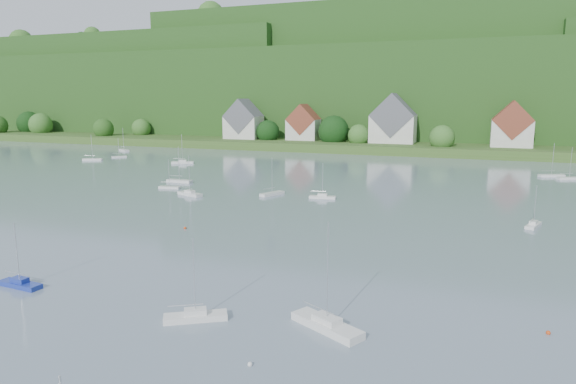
{
  "coord_description": "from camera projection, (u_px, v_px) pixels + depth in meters",
  "views": [
    {
      "loc": [
        34.71,
        -1.86,
        19.07
      ],
      "look_at": [
        6.03,
        75.0,
        4.0
      ],
      "focal_mm": 31.83,
      "sensor_mm": 36.0,
      "label": 1
    }
  ],
  "objects": [
    {
      "name": "mooring_buoy_3",
      "position": [
        185.0,
        229.0,
        75.74
      ],
      "size": [
        0.43,
        0.43,
        0.43
      ],
      "primitive_type": "sphere",
      "color": "#D24213",
      "rests_on": "ground"
    },
    {
      "name": "mooring_buoy_2",
      "position": [
        548.0,
        334.0,
        41.93
      ],
      "size": [
        0.38,
        0.38,
        0.38
      ],
      "primitive_type": "sphere",
      "color": "#D24213",
      "rests_on": "ground"
    },
    {
      "name": "near_sailboat_1",
      "position": [
        20.0,
        283.0,
        52.35
      ],
      "size": [
        5.09,
        1.75,
        6.75
      ],
      "rotation": [
        0.0,
        0.0,
        -0.07
      ],
      "color": "#1E3197",
      "rests_on": "ground"
    },
    {
      "name": "village_building_3",
      "position": [
        512.0,
        128.0,
        171.31
      ],
      "size": [
        13.0,
        10.4,
        15.5
      ],
      "color": "beige",
      "rests_on": "far_shore_strip"
    },
    {
      "name": "village_building_1",
      "position": [
        304.0,
        125.0,
        199.98
      ],
      "size": [
        12.0,
        9.36,
        14.0
      ],
      "color": "beige",
      "rests_on": "far_shore_strip"
    },
    {
      "name": "forested_ridge",
      "position": [
        410.0,
        91.0,
        260.3
      ],
      "size": [
        620.0,
        181.22,
        69.89
      ],
      "color": "#154215",
      "rests_on": "ground"
    },
    {
      "name": "far_sailboat_cluster",
      "position": [
        349.0,
        177.0,
        122.93
      ],
      "size": [
        194.86,
        76.2,
        8.71
      ],
      "color": "silver",
      "rests_on": "ground"
    },
    {
      "name": "mooring_buoy_1",
      "position": [
        250.0,
        366.0,
        36.95
      ],
      "size": [
        0.38,
        0.38,
        0.38
      ],
      "primitive_type": "sphere",
      "color": "silver",
      "rests_on": "ground"
    },
    {
      "name": "village_building_2",
      "position": [
        393.0,
        123.0,
        186.75
      ],
      "size": [
        16.0,
        11.44,
        18.0
      ],
      "color": "beige",
      "rests_on": "far_shore_strip"
    },
    {
      "name": "near_sailboat_3",
      "position": [
        195.0,
        316.0,
        44.49
      ],
      "size": [
        5.49,
        4.17,
        7.41
      ],
      "rotation": [
        0.0,
        0.0,
        0.55
      ],
      "color": "silver",
      "rests_on": "ground"
    },
    {
      "name": "far_shore_strip",
      "position": [
        384.0,
        144.0,
        201.11
      ],
      "size": [
        600.0,
        60.0,
        3.0
      ],
      "primitive_type": "cube",
      "color": "#375821",
      "rests_on": "ground"
    },
    {
      "name": "village_building_0",
      "position": [
        244.0,
        122.0,
        206.6
      ],
      "size": [
        14.0,
        10.4,
        16.0
      ],
      "color": "beige",
      "rests_on": "far_shore_strip"
    },
    {
      "name": "near_sailboat_4",
      "position": [
        327.0,
        324.0,
        42.69
      ],
      "size": [
        6.95,
        4.95,
        9.26
      ],
      "rotation": [
        0.0,
        0.0,
        -0.49
      ],
      "color": "silver",
      "rests_on": "ground"
    }
  ]
}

